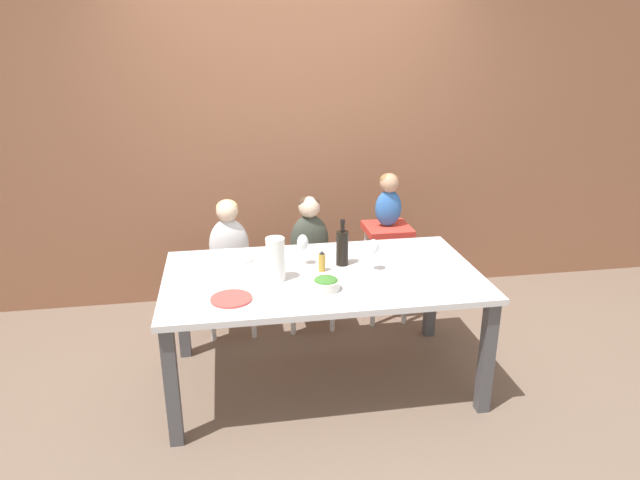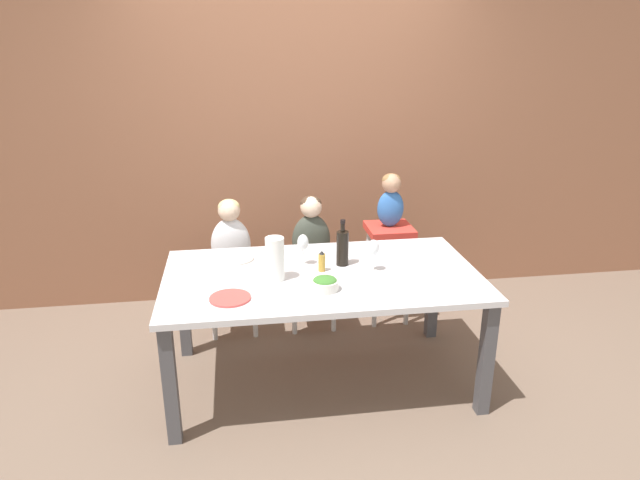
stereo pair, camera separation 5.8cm
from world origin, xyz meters
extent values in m
plane|color=#705B4C|center=(0.00, 0.00, 0.00)|extent=(14.00, 14.00, 0.00)
cube|color=#8E5B42|center=(0.00, 1.35, 1.35)|extent=(10.00, 0.06, 2.70)
cube|color=silver|center=(0.00, 0.00, 0.70)|extent=(1.82, 1.01, 0.03)
cube|color=#4C4C51|center=(-0.85, -0.44, 0.34)|extent=(0.07, 0.07, 0.69)
cube|color=#4C4C51|center=(0.85, -0.44, 0.34)|extent=(0.07, 0.07, 0.69)
cube|color=#4C4C51|center=(-0.85, 0.44, 0.34)|extent=(0.07, 0.07, 0.69)
cube|color=#4C4C51|center=(0.85, 0.44, 0.34)|extent=(0.07, 0.07, 0.69)
cylinder|color=silver|center=(-0.67, 0.61, 0.21)|extent=(0.04, 0.04, 0.41)
cylinder|color=silver|center=(-0.38, 0.61, 0.21)|extent=(0.04, 0.04, 0.41)
cylinder|color=silver|center=(-0.67, 0.89, 0.21)|extent=(0.04, 0.04, 0.41)
cylinder|color=silver|center=(-0.38, 0.89, 0.21)|extent=(0.04, 0.04, 0.41)
cube|color=white|center=(-0.53, 0.75, 0.44)|extent=(0.38, 0.38, 0.05)
cylinder|color=silver|center=(-0.10, 0.61, 0.21)|extent=(0.04, 0.04, 0.41)
cylinder|color=silver|center=(0.18, 0.61, 0.21)|extent=(0.04, 0.04, 0.41)
cylinder|color=silver|center=(-0.10, 0.89, 0.21)|extent=(0.04, 0.04, 0.41)
cylinder|color=silver|center=(0.18, 0.89, 0.21)|extent=(0.04, 0.04, 0.41)
cube|color=white|center=(0.04, 0.75, 0.44)|extent=(0.38, 0.38, 0.05)
cylinder|color=silver|center=(0.49, 0.63, 0.34)|extent=(0.04, 0.04, 0.68)
cylinder|color=silver|center=(0.73, 0.63, 0.34)|extent=(0.04, 0.04, 0.68)
cylinder|color=silver|center=(0.49, 0.87, 0.34)|extent=(0.04, 0.04, 0.68)
cylinder|color=silver|center=(0.73, 0.87, 0.34)|extent=(0.04, 0.04, 0.68)
cube|color=red|center=(0.61, 0.75, 0.71)|extent=(0.32, 0.32, 0.05)
ellipsoid|color=silver|center=(-0.53, 0.75, 0.65)|extent=(0.27, 0.15, 0.38)
sphere|color=beige|center=(-0.53, 0.75, 0.90)|extent=(0.15, 0.15, 0.15)
ellipsoid|color=#DBC684|center=(-0.53, 0.76, 0.92)|extent=(0.15, 0.14, 0.11)
ellipsoid|color=#3D4238|center=(0.04, 0.75, 0.65)|extent=(0.27, 0.15, 0.38)
sphere|color=beige|center=(0.04, 0.75, 0.90)|extent=(0.15, 0.15, 0.15)
ellipsoid|color=#473323|center=(0.04, 0.76, 0.92)|extent=(0.15, 0.14, 0.11)
ellipsoid|color=#3366B2|center=(0.61, 0.75, 0.86)|extent=(0.19, 0.11, 0.27)
sphere|color=tan|center=(0.61, 0.75, 1.05)|extent=(0.14, 0.14, 0.14)
ellipsoid|color=olive|center=(0.61, 0.76, 1.07)|extent=(0.13, 0.13, 0.09)
cylinder|color=black|center=(0.14, 0.12, 0.83)|extent=(0.07, 0.07, 0.21)
cylinder|color=black|center=(0.14, 0.12, 0.97)|extent=(0.03, 0.03, 0.07)
cylinder|color=black|center=(0.14, 0.12, 0.99)|extent=(0.03, 0.03, 0.02)
cylinder|color=white|center=(-0.27, -0.05, 0.85)|extent=(0.11, 0.11, 0.25)
cylinder|color=white|center=(0.30, 0.00, 0.72)|extent=(0.06, 0.06, 0.00)
cylinder|color=white|center=(0.30, 0.00, 0.77)|extent=(0.01, 0.01, 0.09)
ellipsoid|color=white|center=(0.30, 0.00, 0.86)|extent=(0.07, 0.07, 0.10)
cylinder|color=white|center=(-0.09, 0.15, 0.72)|extent=(0.06, 0.06, 0.00)
cylinder|color=white|center=(-0.09, 0.15, 0.77)|extent=(0.01, 0.01, 0.09)
ellipsoid|color=white|center=(-0.09, 0.15, 0.86)|extent=(0.07, 0.07, 0.10)
cylinder|color=silver|center=(-0.02, -0.22, 0.75)|extent=(0.15, 0.15, 0.06)
ellipsoid|color=#3D752D|center=(-0.02, -0.22, 0.78)|extent=(0.13, 0.13, 0.04)
cylinder|color=#D14C47|center=(-0.53, -0.27, 0.73)|extent=(0.22, 0.22, 0.01)
cylinder|color=silver|center=(-0.49, 0.30, 0.73)|extent=(0.22, 0.22, 0.01)
cylinder|color=#BC8E33|center=(0.01, 0.04, 0.77)|extent=(0.04, 0.04, 0.11)
cone|color=black|center=(0.01, 0.04, 0.84)|extent=(0.03, 0.03, 0.02)
camera|label=1|loc=(-0.52, -3.00, 2.03)|focal=32.00mm
camera|label=2|loc=(-0.46, -3.01, 2.03)|focal=32.00mm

